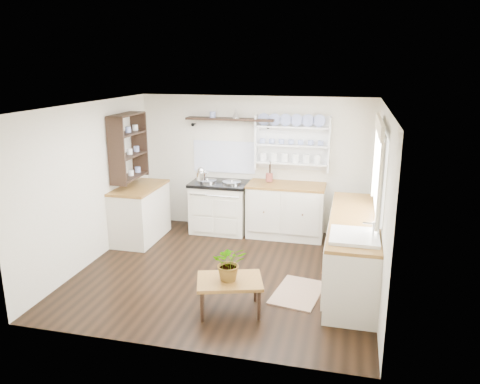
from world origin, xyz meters
The scene contains 19 objects.
floor centered at (0.00, 0.00, 0.00)m, with size 4.00×3.80×0.01m, color black.
wall_back centered at (0.00, 1.90, 1.15)m, with size 4.00×0.02×2.30m, color beige.
wall_right centered at (2.00, 0.00, 1.15)m, with size 0.02×3.80×2.30m, color beige.
wall_left centered at (-2.00, 0.00, 1.15)m, with size 0.02×3.80×2.30m, color beige.
ceiling centered at (0.00, 0.00, 2.30)m, with size 4.00×3.80×0.01m, color white.
window centered at (1.95, 0.15, 1.56)m, with size 0.08×1.55×1.22m.
aga_cooker centered at (-0.54, 1.57, 0.44)m, with size 0.97×0.68×0.90m.
back_cabinets centered at (0.60, 1.60, 0.46)m, with size 1.27×0.63×0.90m.
right_cabinets centered at (1.70, 0.10, 0.46)m, with size 0.62×2.43×0.90m.
belfast_sink centered at (1.70, -0.65, 0.80)m, with size 0.55×0.60×0.45m.
left_cabinets centered at (-1.70, 0.90, 0.46)m, with size 0.62×1.13×0.90m.
plate_rack centered at (0.65, 1.86, 1.56)m, with size 1.20×0.22×0.90m.
high_shelf centered at (-0.40, 1.78, 1.91)m, with size 1.50×0.29×0.16m.
left_shelving centered at (-1.84, 0.90, 1.55)m, with size 0.28×0.80×1.05m, color black.
kettle centered at (-0.82, 1.45, 1.03)m, with size 0.17×0.17×0.21m, color silver, non-canonical shape.
utensil_crock centered at (0.30, 1.68, 0.98)m, with size 0.12×0.12×0.14m, color brown.
center_table centered at (0.33, -1.03, 0.36)m, with size 0.87×0.73×0.40m.
potted_plant centered at (0.33, -1.03, 0.62)m, with size 0.38×0.33×0.42m, color #3F7233.
floor_rug centered at (1.06, -0.40, 0.01)m, with size 0.55×0.85×0.02m, color brown.
Camera 1 is at (1.61, -5.80, 2.82)m, focal length 35.00 mm.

